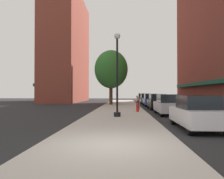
{
  "coord_description": "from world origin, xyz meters",
  "views": [
    {
      "loc": [
        0.44,
        -7.24,
        1.79
      ],
      "look_at": [
        -1.07,
        20.83,
        2.19
      ],
      "focal_mm": 35.87,
      "sensor_mm": 36.0,
      "label": 1
    }
  ],
  "objects_px": {
    "tree_mid": "(110,72)",
    "car_white": "(197,113)",
    "lamppost": "(117,73)",
    "car_green": "(146,99)",
    "car_red": "(142,98)",
    "tree_near": "(111,69)",
    "car_silver": "(168,105)",
    "parking_meter_far": "(140,101)",
    "fire_hydrant": "(138,107)",
    "car_blue": "(150,100)",
    "parking_meter_near": "(137,99)",
    "car_black": "(157,102)"
  },
  "relations": [
    {
      "from": "lamppost",
      "to": "car_white",
      "type": "relative_size",
      "value": 1.37
    },
    {
      "from": "car_silver",
      "to": "car_red",
      "type": "relative_size",
      "value": 1.0
    },
    {
      "from": "tree_near",
      "to": "car_white",
      "type": "height_order",
      "value": "tree_near"
    },
    {
      "from": "tree_near",
      "to": "car_silver",
      "type": "bearing_deg",
      "value": -67.66
    },
    {
      "from": "car_green",
      "to": "car_red",
      "type": "distance_m",
      "value": 6.78
    },
    {
      "from": "car_silver",
      "to": "car_black",
      "type": "bearing_deg",
      "value": 91.47
    },
    {
      "from": "lamppost",
      "to": "car_silver",
      "type": "xyz_separation_m",
      "value": [
        4.04,
        2.67,
        -2.39
      ]
    },
    {
      "from": "parking_meter_far",
      "to": "car_white",
      "type": "distance_m",
      "value": 11.98
    },
    {
      "from": "fire_hydrant",
      "to": "parking_meter_far",
      "type": "bearing_deg",
      "value": 82.67
    },
    {
      "from": "car_black",
      "to": "car_red",
      "type": "height_order",
      "value": "same"
    },
    {
      "from": "fire_hydrant",
      "to": "car_red",
      "type": "distance_m",
      "value": 24.06
    },
    {
      "from": "parking_meter_near",
      "to": "car_black",
      "type": "xyz_separation_m",
      "value": [
        1.95,
        -3.59,
        -0.14
      ]
    },
    {
      "from": "parking_meter_far",
      "to": "car_green",
      "type": "xyz_separation_m",
      "value": [
        1.95,
        13.85,
        -0.14
      ]
    },
    {
      "from": "car_white",
      "to": "lamppost",
      "type": "bearing_deg",
      "value": 132.28
    },
    {
      "from": "car_silver",
      "to": "car_blue",
      "type": "distance_m",
      "value": 12.09
    },
    {
      "from": "tree_near",
      "to": "car_silver",
      "type": "height_order",
      "value": "tree_near"
    },
    {
      "from": "fire_hydrant",
      "to": "lamppost",
      "type": "bearing_deg",
      "value": -112.55
    },
    {
      "from": "parking_meter_near",
      "to": "lamppost",
      "type": "bearing_deg",
      "value": -99.76
    },
    {
      "from": "car_blue",
      "to": "car_green",
      "type": "bearing_deg",
      "value": 92.29
    },
    {
      "from": "tree_near",
      "to": "fire_hydrant",
      "type": "bearing_deg",
      "value": -75.67
    },
    {
      "from": "tree_near",
      "to": "car_red",
      "type": "height_order",
      "value": "tree_near"
    },
    {
      "from": "lamppost",
      "to": "tree_mid",
      "type": "relative_size",
      "value": 0.77
    },
    {
      "from": "parking_meter_near",
      "to": "tree_near",
      "type": "relative_size",
      "value": 0.17
    },
    {
      "from": "car_silver",
      "to": "car_white",
      "type": "bearing_deg",
      "value": -88.53
    },
    {
      "from": "car_white",
      "to": "car_green",
      "type": "distance_m",
      "value": 25.67
    },
    {
      "from": "fire_hydrant",
      "to": "tree_mid",
      "type": "bearing_deg",
      "value": 101.62
    },
    {
      "from": "fire_hydrant",
      "to": "tree_near",
      "type": "height_order",
      "value": "tree_near"
    },
    {
      "from": "lamppost",
      "to": "car_silver",
      "type": "bearing_deg",
      "value": 33.41
    },
    {
      "from": "car_red",
      "to": "tree_near",
      "type": "bearing_deg",
      "value": -113.41
    },
    {
      "from": "tree_mid",
      "to": "car_white",
      "type": "distance_m",
      "value": 25.95
    },
    {
      "from": "fire_hydrant",
      "to": "car_blue",
      "type": "xyz_separation_m",
      "value": [
        2.38,
        10.75,
        0.29
      ]
    },
    {
      "from": "car_black",
      "to": "car_red",
      "type": "xyz_separation_m",
      "value": [
        0.0,
        19.38,
        0.0
      ]
    },
    {
      "from": "parking_meter_far",
      "to": "car_silver",
      "type": "height_order",
      "value": "car_silver"
    },
    {
      "from": "tree_near",
      "to": "car_blue",
      "type": "height_order",
      "value": "tree_near"
    },
    {
      "from": "car_red",
      "to": "car_silver",
      "type": "bearing_deg",
      "value": -89.64
    },
    {
      "from": "tree_mid",
      "to": "car_white",
      "type": "relative_size",
      "value": 1.77
    },
    {
      "from": "car_green",
      "to": "car_black",
      "type": "bearing_deg",
      "value": -87.73
    },
    {
      "from": "car_silver",
      "to": "car_black",
      "type": "xyz_separation_m",
      "value": [
        0.0,
        5.91,
        0.0
      ]
    },
    {
      "from": "parking_meter_near",
      "to": "car_silver",
      "type": "bearing_deg",
      "value": -78.4
    },
    {
      "from": "lamppost",
      "to": "parking_meter_near",
      "type": "bearing_deg",
      "value": 80.24
    },
    {
      "from": "car_black",
      "to": "tree_near",
      "type": "bearing_deg",
      "value": 127.52
    },
    {
      "from": "tree_mid",
      "to": "lamppost",
      "type": "bearing_deg",
      "value": -85.21
    },
    {
      "from": "parking_meter_far",
      "to": "car_black",
      "type": "distance_m",
      "value": 2.32
    },
    {
      "from": "parking_meter_far",
      "to": "tree_near",
      "type": "distance_m",
      "value": 9.99
    },
    {
      "from": "car_black",
      "to": "car_green",
      "type": "xyz_separation_m",
      "value": [
        0.0,
        12.6,
        0.0
      ]
    },
    {
      "from": "lamppost",
      "to": "tree_near",
      "type": "height_order",
      "value": "tree_near"
    },
    {
      "from": "tree_near",
      "to": "car_white",
      "type": "xyz_separation_m",
      "value": [
        5.38,
        -20.24,
        -4.27
      ]
    },
    {
      "from": "car_white",
      "to": "car_green",
      "type": "xyz_separation_m",
      "value": [
        0.0,
        25.67,
        0.0
      ]
    },
    {
      "from": "tree_mid",
      "to": "car_white",
      "type": "height_order",
      "value": "tree_mid"
    },
    {
      "from": "lamppost",
      "to": "car_black",
      "type": "xyz_separation_m",
      "value": [
        4.04,
        8.57,
        -2.39
      ]
    }
  ]
}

